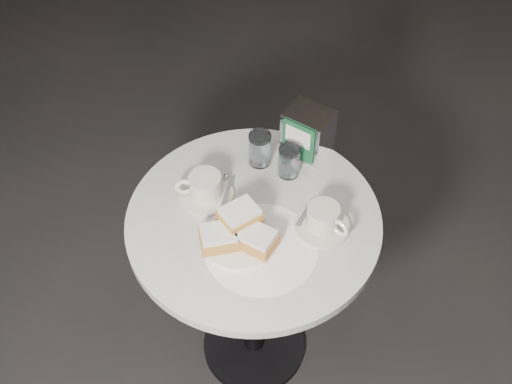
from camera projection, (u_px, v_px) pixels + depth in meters
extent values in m
plane|color=black|center=(254.00, 346.00, 2.31)|extent=(7.00, 7.00, 0.00)
cylinder|color=black|center=(254.00, 344.00, 2.30)|extent=(0.36, 0.36, 0.03)
cylinder|color=black|center=(254.00, 292.00, 2.03)|extent=(0.07, 0.07, 0.70)
cylinder|color=silver|center=(254.00, 221.00, 1.76)|extent=(0.70, 0.70, 0.03)
cylinder|color=white|center=(261.00, 248.00, 1.68)|extent=(0.32, 0.32, 0.00)
cylinder|color=silver|center=(238.00, 239.00, 1.69)|extent=(0.24, 0.24, 0.01)
cube|color=#C7883D|center=(219.00, 239.00, 1.66)|extent=(0.12, 0.12, 0.04)
cube|color=white|center=(218.00, 233.00, 1.64)|extent=(0.11, 0.11, 0.01)
cube|color=#CE843F|center=(257.00, 241.00, 1.66)|extent=(0.11, 0.09, 0.04)
cube|color=white|center=(257.00, 235.00, 1.64)|extent=(0.10, 0.09, 0.01)
cube|color=gold|center=(240.00, 217.00, 1.67)|extent=(0.12, 0.12, 0.04)
cube|color=white|center=(240.00, 211.00, 1.65)|extent=(0.11, 0.11, 0.01)
cylinder|color=beige|center=(206.00, 195.00, 1.79)|extent=(0.20, 0.20, 0.01)
cylinder|color=silver|center=(206.00, 186.00, 1.76)|extent=(0.12, 0.12, 0.07)
cylinder|color=#977052|center=(205.00, 179.00, 1.74)|extent=(0.11, 0.11, 0.00)
torus|color=silver|center=(185.00, 187.00, 1.76)|extent=(0.06, 0.03, 0.06)
cube|color=silver|center=(227.00, 192.00, 1.79)|extent=(0.03, 0.11, 0.00)
sphere|color=silver|center=(226.00, 177.00, 1.82)|extent=(0.02, 0.02, 0.02)
cylinder|color=beige|center=(322.00, 226.00, 1.72)|extent=(0.20, 0.20, 0.01)
cylinder|color=beige|center=(323.00, 217.00, 1.69)|extent=(0.11, 0.11, 0.07)
cylinder|color=brown|center=(324.00, 210.00, 1.67)|extent=(0.11, 0.11, 0.00)
torus|color=white|center=(340.00, 228.00, 1.67)|extent=(0.05, 0.03, 0.05)
cube|color=silver|center=(305.00, 213.00, 1.74)|extent=(0.03, 0.10, 0.00)
sphere|color=#ACACB0|center=(318.00, 201.00, 1.76)|extent=(0.02, 0.02, 0.02)
cylinder|color=silver|center=(260.00, 149.00, 1.84)|extent=(0.08, 0.08, 0.11)
cylinder|color=white|center=(260.00, 150.00, 1.85)|extent=(0.07, 0.07, 0.09)
cylinder|color=white|center=(289.00, 161.00, 1.82)|extent=(0.08, 0.08, 0.10)
cylinder|color=silver|center=(289.00, 162.00, 1.82)|extent=(0.07, 0.07, 0.08)
cube|color=white|center=(308.00, 132.00, 1.86)|extent=(0.15, 0.13, 0.15)
cube|color=#185531|center=(298.00, 142.00, 1.82)|extent=(0.10, 0.03, 0.13)
cube|color=white|center=(298.00, 137.00, 1.80)|extent=(0.08, 0.02, 0.06)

